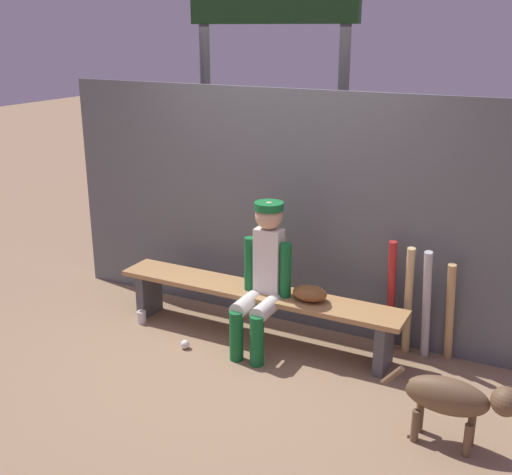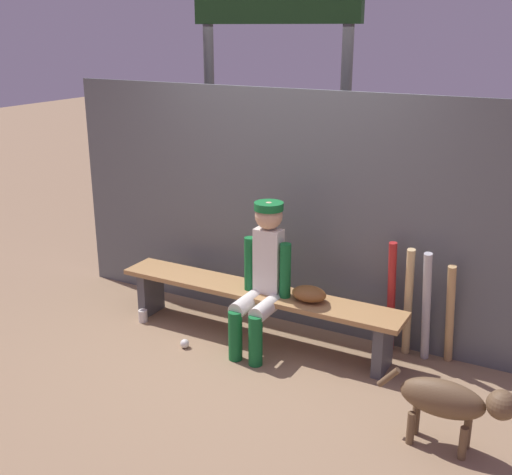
{
  "view_description": "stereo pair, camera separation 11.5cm",
  "coord_description": "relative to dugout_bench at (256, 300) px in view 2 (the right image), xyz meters",
  "views": [
    {
      "loc": [
        2.21,
        -4.27,
        2.5
      ],
      "look_at": [
        0.0,
        0.0,
        0.9
      ],
      "focal_mm": 44.57,
      "sensor_mm": 36.0,
      "label": 1
    },
    {
      "loc": [
        2.31,
        -4.22,
        2.5
      ],
      "look_at": [
        0.0,
        0.0,
        0.9
      ],
      "focal_mm": 44.57,
      "sensor_mm": 36.0,
      "label": 2
    }
  ],
  "objects": [
    {
      "name": "ground_plane",
      "position": [
        0.0,
        0.0,
        -0.35
      ],
      "size": [
        30.0,
        30.0,
        0.0
      ],
      "primitive_type": "plane",
      "color": "#937556"
    },
    {
      "name": "chainlink_fence",
      "position": [
        0.0,
        0.45,
        0.67
      ],
      "size": [
        4.24,
        0.03,
        2.03
      ],
      "primitive_type": "cube",
      "color": "#595E63",
      "rests_on": "ground_plane"
    },
    {
      "name": "dugout_bench",
      "position": [
        0.0,
        0.0,
        0.0
      ],
      "size": [
        2.49,
        0.36,
        0.45
      ],
      "color": "#AD7F4C",
      "rests_on": "ground_plane"
    },
    {
      "name": "player_seated",
      "position": [
        0.11,
        -0.11,
        0.3
      ],
      "size": [
        0.41,
        0.55,
        1.21
      ],
      "color": "silver",
      "rests_on": "ground_plane"
    },
    {
      "name": "baseball_glove",
      "position": [
        0.47,
        0.0,
        0.16
      ],
      "size": [
        0.28,
        0.2,
        0.12
      ],
      "primitive_type": "ellipsoid",
      "color": "brown",
      "rests_on": "dugout_bench"
    },
    {
      "name": "bat_aluminum_red",
      "position": [
        1.04,
        0.33,
        0.12
      ],
      "size": [
        0.08,
        0.15,
        0.94
      ],
      "primitive_type": "cylinder",
      "rotation": [
        0.09,
        0.0,
        -0.12
      ],
      "color": "#B22323",
      "rests_on": "ground_plane"
    },
    {
      "name": "bat_wood_natural",
      "position": [
        1.18,
        0.32,
        0.11
      ],
      "size": [
        0.08,
        0.18,
        0.92
      ],
      "primitive_type": "cylinder",
      "rotation": [
        0.12,
        0.0,
        0.1
      ],
      "color": "tan",
      "rests_on": "ground_plane"
    },
    {
      "name": "bat_aluminum_silver",
      "position": [
        1.33,
        0.29,
        0.11
      ],
      "size": [
        0.08,
        0.21,
        0.93
      ],
      "primitive_type": "cylinder",
      "rotation": [
        0.16,
        0.0,
        -0.08
      ],
      "color": "#B7B7BC",
      "rests_on": "ground_plane"
    },
    {
      "name": "bat_wood_tan",
      "position": [
        1.49,
        0.35,
        0.06
      ],
      "size": [
        0.09,
        0.2,
        0.83
      ],
      "primitive_type": "cylinder",
      "rotation": [
        0.15,
        0.0,
        -0.13
      ],
      "color": "tan",
      "rests_on": "ground_plane"
    },
    {
      "name": "baseball",
      "position": [
        -0.44,
        -0.42,
        -0.32
      ],
      "size": [
        0.07,
        0.07,
        0.07
      ],
      "primitive_type": "sphere",
      "color": "white",
      "rests_on": "ground_plane"
    },
    {
      "name": "cup_on_ground",
      "position": [
        -1.04,
        -0.2,
        -0.3
      ],
      "size": [
        0.08,
        0.08,
        0.11
      ],
      "primitive_type": "cylinder",
      "color": "silver",
      "rests_on": "ground_plane"
    },
    {
      "name": "cup_on_bench",
      "position": [
        0.09,
        0.01,
        0.15
      ],
      "size": [
        0.08,
        0.08,
        0.11
      ],
      "primitive_type": "cylinder",
      "color": "silver",
      "rests_on": "dugout_bench"
    },
    {
      "name": "scoreboard",
      "position": [
        -0.37,
        1.14,
        2.03
      ],
      "size": [
        1.93,
        0.27,
        3.47
      ],
      "color": "#3F3F42",
      "rests_on": "ground_plane"
    },
    {
      "name": "dog",
      "position": [
        1.75,
        -0.71,
        -0.02
      ],
      "size": [
        0.84,
        0.2,
        0.49
      ],
      "color": "brown",
      "rests_on": "ground_plane"
    }
  ]
}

